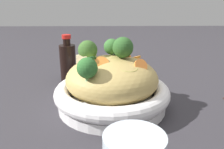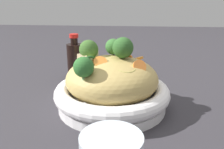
# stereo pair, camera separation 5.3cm
# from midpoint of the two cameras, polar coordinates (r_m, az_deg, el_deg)

# --- Properties ---
(ground_plane) EXTENTS (3.00, 3.00, 0.00)m
(ground_plane) POSITION_cam_midpoint_polar(r_m,az_deg,el_deg) (0.56, 2.73, -7.82)
(ground_plane) COLOR #312E33
(serving_bowl) EXTENTS (0.27, 0.27, 0.06)m
(serving_bowl) POSITION_cam_midpoint_polar(r_m,az_deg,el_deg) (0.55, 2.78, -5.13)
(serving_bowl) COLOR white
(serving_bowl) RESTS_ON ground_plane
(noodle_heap) EXTENTS (0.21, 0.21, 0.10)m
(noodle_heap) POSITION_cam_midpoint_polar(r_m,az_deg,el_deg) (0.53, 2.85, -1.03)
(noodle_heap) COLOR tan
(noodle_heap) RESTS_ON serving_bowl
(broccoli_florets) EXTENTS (0.14, 0.16, 0.08)m
(broccoli_florets) POSITION_cam_midpoint_polar(r_m,az_deg,el_deg) (0.51, 0.76, 5.28)
(broccoli_florets) COLOR #9EC279
(broccoli_florets) RESTS_ON serving_bowl
(carrot_coins) EXTENTS (0.12, 0.12, 0.03)m
(carrot_coins) POSITION_cam_midpoint_polar(r_m,az_deg,el_deg) (0.53, 6.68, 3.21)
(carrot_coins) COLOR orange
(carrot_coins) RESTS_ON serving_bowl
(zucchini_slices) EXTENTS (0.12, 0.13, 0.04)m
(zucchini_slices) POSITION_cam_midpoint_polar(r_m,az_deg,el_deg) (0.53, 0.81, 3.80)
(zucchini_slices) COLOR beige
(zucchini_slices) RESTS_ON serving_bowl
(chicken_chunks) EXTENTS (0.05, 0.07, 0.03)m
(chicken_chunks) POSITION_cam_midpoint_polar(r_m,az_deg,el_deg) (0.56, -2.97, 4.33)
(chicken_chunks) COLOR beige
(chicken_chunks) RESTS_ON serving_bowl
(soy_sauce_bottle) EXTENTS (0.05, 0.05, 0.14)m
(soy_sauce_bottle) POSITION_cam_midpoint_polar(r_m,az_deg,el_deg) (0.73, -6.85, 3.35)
(soy_sauce_bottle) COLOR black
(soy_sauce_bottle) RESTS_ON ground_plane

